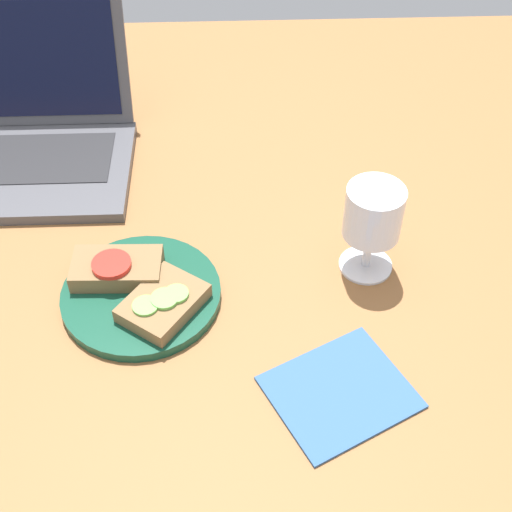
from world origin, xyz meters
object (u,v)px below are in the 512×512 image
object	(u,v)px
sandwich_with_tomato	(116,268)
laptop	(21,134)
wine_glass	(373,217)
sandwich_with_cucumber	(163,303)
plate	(141,295)
napkin	(340,392)

from	to	relation	value
sandwich_with_tomato	laptop	size ratio (longest dim) A/B	0.35
wine_glass	laptop	xyz separation A→B (cm)	(-51.44, 26.47, -4.63)
sandwich_with_cucumber	plate	bearing A→B (deg)	136.20
laptop	plate	bearing A→B (deg)	-56.25
plate	sandwich_with_tomato	world-z (taller)	sandwich_with_tomato
wine_glass	sandwich_with_cucumber	bearing A→B (deg)	-163.96
plate	laptop	world-z (taller)	laptop
sandwich_with_tomato	sandwich_with_cucumber	xyz separation A→B (cm)	(6.49, -6.04, -0.33)
plate	napkin	bearing A→B (deg)	-32.87
sandwich_with_cucumber	wine_glass	xyz separation A→B (cm)	(27.34, 7.86, 6.67)
sandwich_with_tomato	napkin	size ratio (longest dim) A/B	0.77
laptop	napkin	xyz separation A→B (cm)	(45.38, -47.08, -4.40)
sandwich_with_cucumber	laptop	distance (cm)	41.99
plate	napkin	distance (cm)	29.18
sandwich_with_tomato	laptop	xyz separation A→B (cm)	(-17.60, 28.29, 1.71)
napkin	plate	bearing A→B (deg)	147.13
sandwich_with_tomato	sandwich_with_cucumber	size ratio (longest dim) A/B	0.92
napkin	sandwich_with_tomato	bearing A→B (deg)	145.93
napkin	laptop	bearing A→B (deg)	133.95
plate	laptop	size ratio (longest dim) A/B	0.61
sandwich_with_cucumber	laptop	size ratio (longest dim) A/B	0.38
wine_glass	plate	bearing A→B (deg)	-171.13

